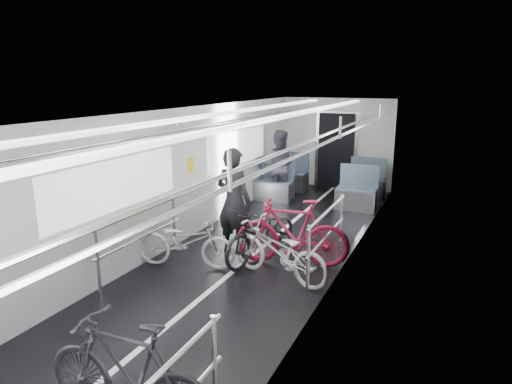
{
  "coord_description": "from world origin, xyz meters",
  "views": [
    {
      "loc": [
        2.97,
        -5.04,
        2.89
      ],
      "look_at": [
        0.0,
        1.65,
        1.07
      ],
      "focal_mm": 32.0,
      "sensor_mm": 36.0,
      "label": 1
    }
  ],
  "objects_px": {
    "bike_right_mid": "(278,251)",
    "bike_aisle": "(262,233)",
    "bike_left_far": "(186,242)",
    "bike_right_near": "(129,373)",
    "bike_right_far": "(292,232)",
    "person_seated": "(279,166)",
    "person_standing": "(234,201)"
  },
  "relations": [
    {
      "from": "bike_right_mid",
      "to": "bike_aisle",
      "type": "bearing_deg",
      "value": -124.06
    },
    {
      "from": "bike_left_far",
      "to": "bike_right_near",
      "type": "distance_m",
      "value": 3.39
    },
    {
      "from": "bike_right_far",
      "to": "person_seated",
      "type": "bearing_deg",
      "value": -167.44
    },
    {
      "from": "bike_right_near",
      "to": "person_seated",
      "type": "distance_m",
      "value": 7.65
    },
    {
      "from": "bike_left_far",
      "to": "bike_right_far",
      "type": "distance_m",
      "value": 1.68
    },
    {
      "from": "bike_aisle",
      "to": "person_seated",
      "type": "xyz_separation_m",
      "value": [
        -1.14,
        3.65,
        0.39
      ]
    },
    {
      "from": "bike_aisle",
      "to": "person_standing",
      "type": "height_order",
      "value": "person_standing"
    },
    {
      "from": "person_standing",
      "to": "person_seated",
      "type": "relative_size",
      "value": 1.06
    },
    {
      "from": "person_standing",
      "to": "bike_left_far",
      "type": "bearing_deg",
      "value": 73.17
    },
    {
      "from": "bike_right_far",
      "to": "person_standing",
      "type": "distance_m",
      "value": 1.13
    },
    {
      "from": "bike_left_far",
      "to": "bike_right_mid",
      "type": "bearing_deg",
      "value": -96.46
    },
    {
      "from": "bike_left_far",
      "to": "person_standing",
      "type": "relative_size",
      "value": 0.88
    },
    {
      "from": "bike_left_far",
      "to": "person_standing",
      "type": "bearing_deg",
      "value": -39.27
    },
    {
      "from": "bike_left_far",
      "to": "bike_right_near",
      "type": "relative_size",
      "value": 0.95
    },
    {
      "from": "bike_left_far",
      "to": "bike_right_near",
      "type": "xyz_separation_m",
      "value": [
        1.41,
        -3.08,
        0.08
      ]
    },
    {
      "from": "bike_right_mid",
      "to": "bike_aisle",
      "type": "height_order",
      "value": "bike_aisle"
    },
    {
      "from": "bike_left_far",
      "to": "person_seated",
      "type": "xyz_separation_m",
      "value": [
        -0.16,
        4.4,
        0.44
      ]
    },
    {
      "from": "bike_right_near",
      "to": "bike_right_far",
      "type": "distance_m",
      "value": 3.85
    },
    {
      "from": "bike_left_far",
      "to": "person_seated",
      "type": "height_order",
      "value": "person_seated"
    },
    {
      "from": "bike_right_mid",
      "to": "bike_right_far",
      "type": "height_order",
      "value": "bike_right_far"
    },
    {
      "from": "bike_right_far",
      "to": "person_seated",
      "type": "distance_m",
      "value": 4.0
    },
    {
      "from": "bike_right_mid",
      "to": "person_seated",
      "type": "distance_m",
      "value": 4.56
    },
    {
      "from": "bike_right_near",
      "to": "bike_aisle",
      "type": "height_order",
      "value": "bike_right_near"
    },
    {
      "from": "bike_right_mid",
      "to": "bike_right_far",
      "type": "bearing_deg",
      "value": -164.76
    },
    {
      "from": "bike_left_far",
      "to": "bike_right_mid",
      "type": "relative_size",
      "value": 0.96
    },
    {
      "from": "bike_right_near",
      "to": "bike_right_mid",
      "type": "xyz_separation_m",
      "value": [
        0.07,
        3.25,
        -0.06
      ]
    },
    {
      "from": "bike_left_far",
      "to": "bike_right_near",
      "type": "height_order",
      "value": "bike_right_near"
    },
    {
      "from": "bike_right_far",
      "to": "bike_aisle",
      "type": "height_order",
      "value": "bike_right_far"
    },
    {
      "from": "bike_right_far",
      "to": "bike_right_near",
      "type": "bearing_deg",
      "value": -12.81
    },
    {
      "from": "person_standing",
      "to": "person_seated",
      "type": "xyz_separation_m",
      "value": [
        -0.58,
        3.55,
        -0.05
      ]
    },
    {
      "from": "bike_right_far",
      "to": "person_seated",
      "type": "relative_size",
      "value": 1.05
    },
    {
      "from": "bike_aisle",
      "to": "person_standing",
      "type": "distance_m",
      "value": 0.72
    }
  ]
}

